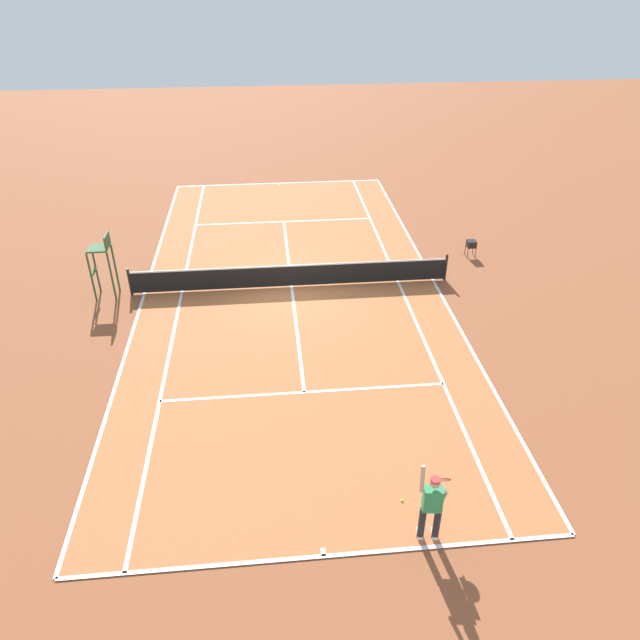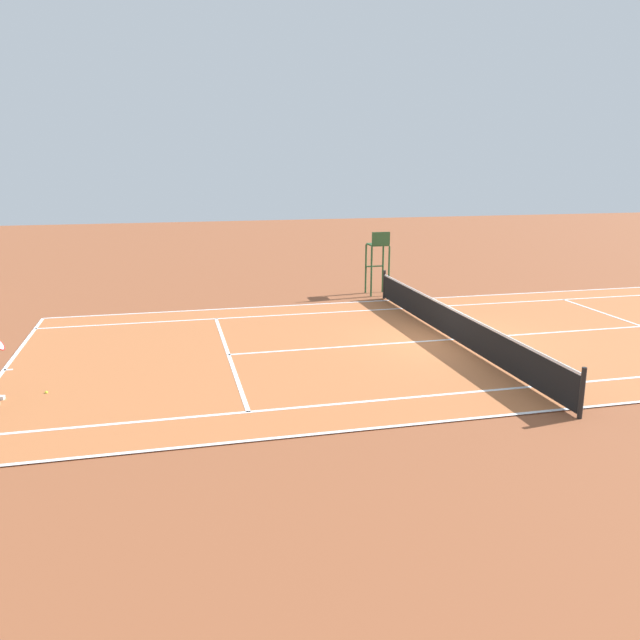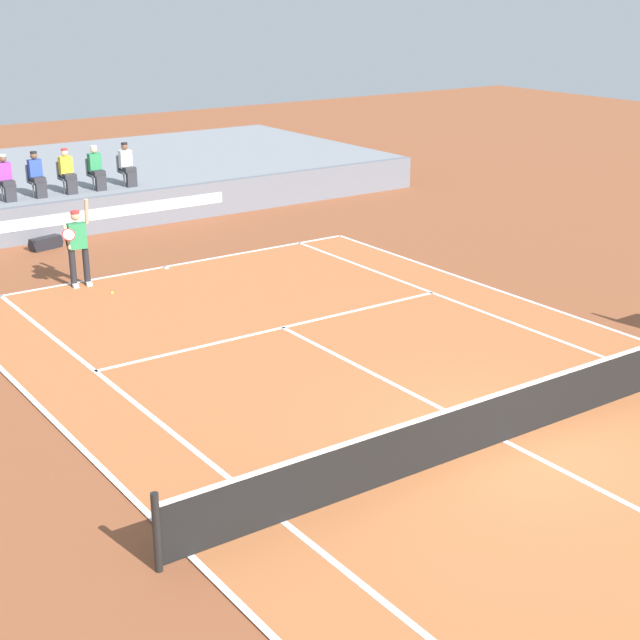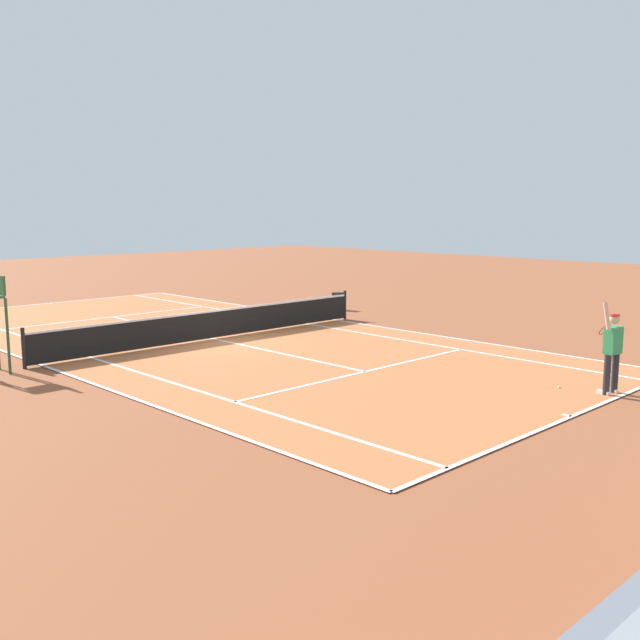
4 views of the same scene
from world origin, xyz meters
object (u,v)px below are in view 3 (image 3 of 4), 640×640
object	(u,v)px
spectator_seated_5	(127,165)
tennis_player	(78,245)
spectator_seated_3	(67,172)
equipment_bag	(46,243)
spectator_seated_1	(6,178)
tennis_ball	(112,293)
spectator_seated_4	(96,168)
spectator_seated_2	(37,175)

from	to	relation	value
spectator_seated_5	tennis_player	xyz separation A→B (m)	(-3.81, -5.60, -0.66)
spectator_seated_3	equipment_bag	distance (m)	2.78
spectator_seated_1	tennis_ball	distance (m)	6.81
spectator_seated_1	tennis_ball	bearing A→B (deg)	-88.67
spectator_seated_1	tennis_ball	world-z (taller)	spectator_seated_1
spectator_seated_1	spectator_seated_4	size ratio (longest dim) A/B	1.00
spectator_seated_3	equipment_bag	size ratio (longest dim) A/B	1.33
spectator_seated_5	tennis_ball	world-z (taller)	spectator_seated_5
spectator_seated_5	equipment_bag	xyz separation A→B (m)	(-3.30, -1.84, -1.50)
spectator_seated_2	spectator_seated_3	xyz separation A→B (m)	(0.90, 0.00, 0.00)
spectator_seated_1	spectator_seated_4	xyz separation A→B (m)	(2.65, 0.00, 0.00)
spectator_seated_4	tennis_player	xyz separation A→B (m)	(-2.84, -5.60, -0.66)
spectator_seated_4	spectator_seated_5	size ratio (longest dim) A/B	1.00
tennis_ball	equipment_bag	size ratio (longest dim) A/B	0.07
spectator_seated_3	spectator_seated_5	size ratio (longest dim) A/B	1.00
spectator_seated_2	equipment_bag	world-z (taller)	spectator_seated_2
spectator_seated_1	equipment_bag	world-z (taller)	spectator_seated_1
spectator_seated_1	spectator_seated_5	size ratio (longest dim) A/B	1.00
spectator_seated_2	tennis_player	size ratio (longest dim) A/B	0.61
spectator_seated_3	tennis_player	world-z (taller)	spectator_seated_3
spectator_seated_4	tennis_ball	world-z (taller)	spectator_seated_4
spectator_seated_5	tennis_ball	xyz separation A→B (m)	(-3.47, -6.62, -1.63)
spectator_seated_1	spectator_seated_4	distance (m)	2.65
spectator_seated_3	spectator_seated_4	world-z (taller)	same
spectator_seated_4	spectator_seated_5	xyz separation A→B (m)	(0.97, 0.00, 0.00)
tennis_player	spectator_seated_4	bearing A→B (deg)	63.12
spectator_seated_1	spectator_seated_5	world-z (taller)	same
spectator_seated_2	equipment_bag	bearing A→B (deg)	-106.58
spectator_seated_2	spectator_seated_1	bearing A→B (deg)	180.00
spectator_seated_4	tennis_player	world-z (taller)	spectator_seated_4
tennis_player	tennis_ball	bearing A→B (deg)	-71.40
equipment_bag	spectator_seated_3	bearing A→B (deg)	51.85
spectator_seated_3	equipment_bag	bearing A→B (deg)	-128.15
equipment_bag	spectator_seated_5	bearing A→B (deg)	29.18
spectator_seated_2	spectator_seated_3	distance (m)	0.90
spectator_seated_5	tennis_ball	size ratio (longest dim) A/B	18.60
spectator_seated_3	tennis_player	bearing A→B (deg)	-109.26
equipment_bag	spectator_seated_1	bearing A→B (deg)	99.96
spectator_seated_3	tennis_player	xyz separation A→B (m)	(-1.96, -5.60, -0.66)
spectator_seated_4	tennis_player	size ratio (longest dim) A/B	0.61
tennis_ball	spectator_seated_5	bearing A→B (deg)	62.35
spectator_seated_2	spectator_seated_4	size ratio (longest dim) A/B	1.00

